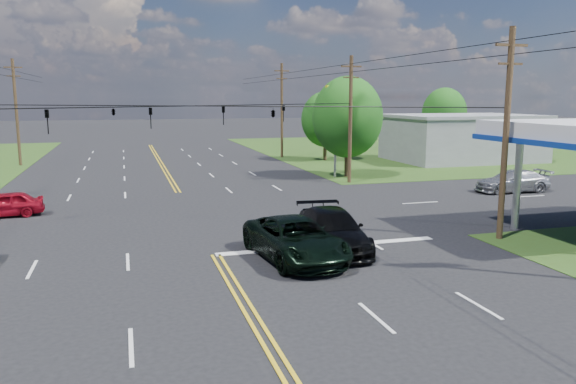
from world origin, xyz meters
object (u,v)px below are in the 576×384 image
object	(u,v)px
tree_far_r	(444,113)
retail_ne	(462,139)
pole_ne	(350,118)
pole_left_far	(16,111)
tree_right_a	(347,117)
tree_right_b	(325,119)
pole_right_far	(282,109)
pole_se	(506,132)
suv_black	(332,230)
pickup_dkgreen	(295,239)

from	to	relation	value
tree_far_r	retail_ne	bearing A→B (deg)	-111.80
pole_ne	retail_ne	bearing A→B (deg)	32.91
pole_ne	pole_left_far	distance (m)	32.20
tree_right_a	retail_ne	bearing A→B (deg)	26.57
tree_far_r	tree_right_b	bearing A→B (deg)	-161.08
pole_right_far	tree_far_r	world-z (taller)	pole_right_far
retail_ne	tree_right_b	bearing A→B (deg)	163.50
pole_se	tree_right_a	xyz separation A→B (m)	(1.00, 21.00, -0.05)
pole_ne	suv_black	size ratio (longest dim) A/B	1.63
tree_right_b	pickup_dkgreen	xyz separation A→B (m)	(-13.50, -33.51, -3.38)
pickup_dkgreen	suv_black	bearing A→B (deg)	20.79
tree_right_a	tree_right_b	size ratio (longest dim) A/B	1.15
tree_right_a	tree_right_b	distance (m)	12.27
pole_ne	pole_se	bearing A→B (deg)	-90.00
pole_right_far	pickup_dkgreen	size ratio (longest dim) A/B	1.67
tree_right_a	pole_se	bearing A→B (deg)	-92.73
tree_right_b	suv_black	distance (m)	34.66
retail_ne	suv_black	bearing A→B (deg)	-131.31
pole_ne	tree_right_a	distance (m)	3.16
tree_far_r	pole_se	bearing A→B (deg)	-118.30
pole_left_far	pickup_dkgreen	distance (m)	41.01
pole_left_far	tree_far_r	world-z (taller)	pole_left_far
tree_right_a	tree_right_b	bearing A→B (deg)	78.23
tree_right_a	tree_far_r	distance (m)	26.91
pole_right_far	tree_right_b	bearing A→B (deg)	-48.81
pole_right_far	pickup_dkgreen	world-z (taller)	pole_right_far
tree_right_a	pole_right_far	bearing A→B (deg)	93.58
pole_left_far	tree_right_b	world-z (taller)	pole_left_far
retail_ne	suv_black	xyz separation A→B (m)	(-25.05, -28.50, -1.35)
pole_se	pole_right_far	world-z (taller)	pole_right_far
retail_ne	suv_black	size ratio (longest dim) A/B	2.40
tree_right_b	pole_left_far	bearing A→B (deg)	172.28
retail_ne	pole_ne	size ratio (longest dim) A/B	1.47
pole_se	pole_right_far	distance (m)	37.00
pole_left_far	pole_right_far	bearing A→B (deg)	0.00
suv_black	pole_se	bearing A→B (deg)	2.35
retail_ne	tree_right_a	world-z (taller)	tree_right_a
pole_ne	pole_right_far	size ratio (longest dim) A/B	0.95
retail_ne	pole_right_far	distance (m)	19.02
suv_black	tree_far_r	bearing A→B (deg)	58.87
pole_se	pickup_dkgreen	size ratio (longest dim) A/B	1.58
tree_right_a	suv_black	bearing A→B (deg)	-113.82
retail_ne	pole_ne	xyz separation A→B (m)	(-17.00, -11.00, 2.72)
retail_ne	pole_right_far	bearing A→B (deg)	154.80
pickup_dkgreen	tree_far_r	bearing A→B (deg)	45.30
retail_ne	pole_left_far	world-z (taller)	pole_left_far
pole_se	suv_black	world-z (taller)	pole_se
pickup_dkgreen	suv_black	xyz separation A→B (m)	(1.95, 1.01, 0.01)
tree_right_b	pole_ne	bearing A→B (deg)	-103.13
retail_ne	tree_right_a	bearing A→B (deg)	-153.43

